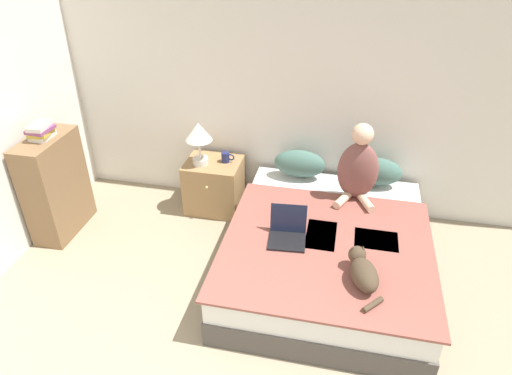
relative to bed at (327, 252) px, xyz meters
The scene contains 12 objects.
wall_back 1.53m from the bed, 110.06° to the left, with size 5.58×0.05×2.55m.
bed is the anchor object (origin of this frame).
pillow_near 0.96m from the bed, 113.16° to the left, with size 0.49×0.23×0.27m.
pillow_far 0.96m from the bed, 66.87° to the left, with size 0.49×0.23×0.27m.
person_sitting 0.78m from the bed, 71.88° to the left, with size 0.36×0.35×0.71m.
cat_tabby 0.66m from the bed, 63.01° to the right, with size 0.27×0.51×0.19m.
laptop_open 0.44m from the bed, 152.72° to the right, with size 0.31×0.31×0.25m.
nightstand 1.40m from the bed, 148.24° to the left, with size 0.53×0.47×0.53m.
table_lamp 1.59m from the bed, 152.38° to the left, with size 0.25×0.25×0.43m.
coffee_mug 1.36m from the bed, 144.21° to the left, with size 0.13×0.08×0.10m.
bookshelf 2.50m from the bed, behind, with size 0.29×0.63×0.96m.
book_stack_top 2.62m from the bed, behind, with size 0.18×0.23×0.14m.
Camera 1 is at (0.42, -0.65, 2.67)m, focal length 32.00 mm.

